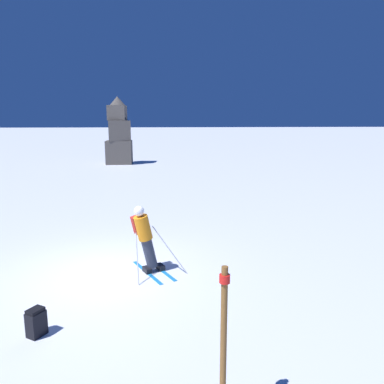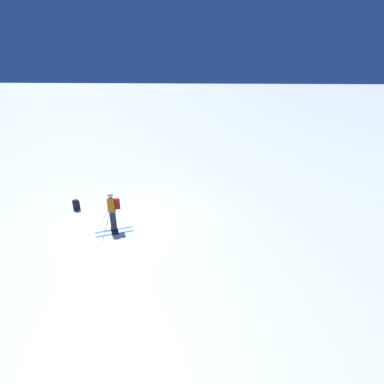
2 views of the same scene
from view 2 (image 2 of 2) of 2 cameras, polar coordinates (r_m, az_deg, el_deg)
ground_plane at (r=14.36m, az=-12.99°, el=-5.06°), size 300.00×300.00×0.00m
skier at (r=13.14m, az=-14.87°, el=-3.33°), size 1.37×1.64×1.72m
spare_backpack at (r=15.90m, az=-21.18°, el=-2.31°), size 0.35×0.37×0.50m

